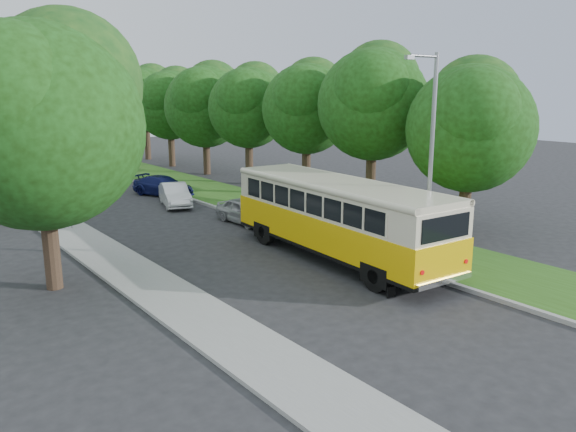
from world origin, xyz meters
TOP-DOWN VIEW (x-y plane):
  - ground at (0.00, 0.00)m, footprint 120.00×120.00m
  - curb at (3.60, 5.00)m, footprint 0.20×70.00m
  - grass_verge at (5.95, 5.00)m, footprint 4.50×70.00m
  - sidewalk at (-4.80, 5.00)m, footprint 2.20×70.00m
  - treeline at (3.15, 17.99)m, footprint 24.27×41.91m
  - lamppost_near at (4.21, -2.50)m, footprint 1.71×0.16m
  - lamppost_far at (-4.70, 16.00)m, footprint 1.71×0.16m
  - warning_sign at (-4.50, 11.98)m, footprint 0.56×0.10m
  - vintage_bus at (2.52, 0.52)m, footprint 3.51×11.20m
  - car_silver at (3.00, 8.05)m, footprint 1.60×3.73m
  - car_white at (2.13, 14.20)m, footprint 2.50×4.22m
  - car_blue at (2.99, 17.62)m, footprint 3.23×4.68m
  - car_grey at (1.18, 28.22)m, footprint 4.05×5.90m

SIDE VIEW (x-z plane):
  - ground at x=0.00m, z-range 0.00..0.00m
  - sidewalk at x=-4.80m, z-range 0.00..0.12m
  - grass_verge at x=5.95m, z-range 0.00..0.13m
  - curb at x=3.60m, z-range 0.00..0.15m
  - car_silver at x=3.00m, z-range 0.00..1.26m
  - car_blue at x=2.99m, z-range 0.00..1.26m
  - car_white at x=2.13m, z-range 0.00..1.32m
  - car_grey at x=1.18m, z-range 0.00..1.50m
  - vintage_bus at x=2.52m, z-range 0.00..3.28m
  - warning_sign at x=-4.50m, z-range 0.46..2.96m
  - lamppost_far at x=-4.70m, z-range 0.37..7.87m
  - lamppost_near at x=4.21m, z-range 0.37..8.37m
  - treeline at x=3.15m, z-range 1.20..10.66m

